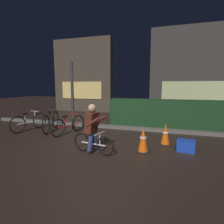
% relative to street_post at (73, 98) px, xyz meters
% --- Properties ---
extents(ground_plane, '(40.00, 40.00, 0.00)m').
position_rel_street_post_xyz_m(ground_plane, '(1.49, -1.20, -1.26)').
color(ground_plane, black).
extents(sidewalk_curb, '(12.00, 0.24, 0.12)m').
position_rel_street_post_xyz_m(sidewalk_curb, '(1.49, 1.00, -1.20)').
color(sidewalk_curb, '#56544F').
rests_on(sidewalk_curb, ground).
extents(hedge_row, '(4.80, 0.70, 1.13)m').
position_rel_street_post_xyz_m(hedge_row, '(3.29, 1.90, -0.69)').
color(hedge_row, '#19381C').
rests_on(hedge_row, ground).
extents(storefront_left, '(4.00, 0.54, 4.70)m').
position_rel_street_post_xyz_m(storefront_left, '(-2.24, 5.30, 1.08)').
color(storefront_left, '#42382D').
rests_on(storefront_left, ground).
extents(storefront_right, '(4.93, 0.54, 5.10)m').
position_rel_street_post_xyz_m(storefront_right, '(4.56, 6.00, 1.28)').
color(storefront_right, '#383330').
rests_on(storefront_right, ground).
extents(street_post, '(0.10, 0.10, 2.51)m').
position_rel_street_post_xyz_m(street_post, '(0.00, 0.00, 0.00)').
color(street_post, '#2D2D33').
rests_on(street_post, ground).
extents(parked_bike_leftmost, '(0.47, 1.55, 0.73)m').
position_rel_street_post_xyz_m(parked_bike_leftmost, '(-1.70, -0.32, -0.92)').
color(parked_bike_leftmost, black).
rests_on(parked_bike_leftmost, ground).
extents(parked_bike_left_mid, '(0.57, 1.64, 0.78)m').
position_rel_street_post_xyz_m(parked_bike_left_mid, '(-0.90, -0.09, -0.90)').
color(parked_bike_left_mid, black).
rests_on(parked_bike_left_mid, ground).
extents(parked_bike_center_left, '(0.54, 1.48, 0.71)m').
position_rel_street_post_xyz_m(parked_bike_center_left, '(-0.00, -0.33, -0.93)').
color(parked_bike_center_left, black).
rests_on(parked_bike_center_left, ground).
extents(traffic_cone_near, '(0.36, 0.36, 0.67)m').
position_rel_street_post_xyz_m(traffic_cone_near, '(2.75, -1.30, -0.93)').
color(traffic_cone_near, black).
rests_on(traffic_cone_near, ground).
extents(traffic_cone_far, '(0.36, 0.36, 0.63)m').
position_rel_street_post_xyz_m(traffic_cone_far, '(3.27, -0.51, -0.95)').
color(traffic_cone_far, black).
rests_on(traffic_cone_far, ground).
extents(blue_crate, '(0.48, 0.38, 0.30)m').
position_rel_street_post_xyz_m(blue_crate, '(3.81, -0.90, -1.11)').
color(blue_crate, '#193DB7').
rests_on(blue_crate, ground).
extents(cyclist, '(1.18, 0.58, 1.25)m').
position_rel_street_post_xyz_m(cyclist, '(1.54, -1.73, -0.63)').
color(cyclist, black).
rests_on(cyclist, ground).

